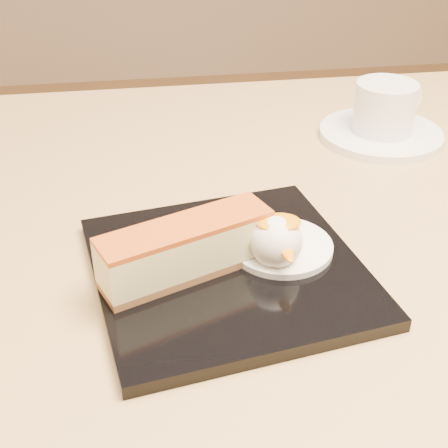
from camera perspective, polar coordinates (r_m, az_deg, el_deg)
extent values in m
cube|color=olive|center=(0.61, 2.48, -1.95)|extent=(0.80, 0.80, 0.04)
cube|color=black|center=(0.53, 0.33, -4.23)|extent=(0.25, 0.25, 0.01)
cube|color=brown|center=(0.52, -3.41, -4.08)|extent=(0.15, 0.09, 0.01)
cube|color=beige|center=(0.51, -3.48, -2.16)|extent=(0.15, 0.09, 0.04)
cube|color=#963710|center=(0.50, -3.56, -0.25)|extent=(0.15, 0.09, 0.00)
cylinder|color=white|center=(0.55, 5.26, -2.05)|extent=(0.09, 0.09, 0.01)
sphere|color=white|center=(0.52, 4.80, -1.60)|extent=(0.04, 0.04, 0.04)
ellipsoid|color=orange|center=(0.51, 5.05, 0.13)|extent=(0.04, 0.03, 0.01)
ellipsoid|color=#2C872E|center=(0.56, 1.80, -0.84)|extent=(0.02, 0.01, 0.00)
ellipsoid|color=#2C872E|center=(0.56, 2.59, -0.47)|extent=(0.02, 0.01, 0.00)
ellipsoid|color=#2C872E|center=(0.56, 0.96, -0.51)|extent=(0.01, 0.02, 0.00)
cylinder|color=white|center=(0.80, 14.13, 7.98)|extent=(0.15, 0.15, 0.01)
cylinder|color=white|center=(0.79, 14.47, 10.29)|extent=(0.07, 0.07, 0.06)
cylinder|color=black|center=(0.78, 14.76, 12.20)|extent=(0.06, 0.06, 0.00)
torus|color=white|center=(0.82, 16.51, 10.76)|extent=(0.04, 0.03, 0.04)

